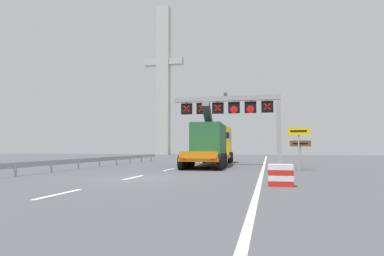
% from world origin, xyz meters
% --- Properties ---
extents(ground, '(112.00, 112.00, 0.00)m').
position_xyz_m(ground, '(0.00, 0.00, 0.00)').
color(ground, '#4C4C51').
extents(lane_markings, '(0.20, 53.33, 0.01)m').
position_xyz_m(lane_markings, '(-0.34, 19.36, 0.01)').
color(lane_markings, silver).
rests_on(lane_markings, ground).
extents(edge_line_right, '(0.20, 63.00, 0.01)m').
position_xyz_m(edge_line_right, '(6.20, 12.00, 0.01)').
color(edge_line_right, silver).
rests_on(edge_line_right, ground).
extents(overhead_lane_gantry, '(9.85, 0.90, 6.54)m').
position_xyz_m(overhead_lane_gantry, '(3.99, 13.55, 4.99)').
color(overhead_lane_gantry, '#9EA0A5').
rests_on(overhead_lane_gantry, ground).
extents(heavy_haul_truck_orange, '(3.51, 14.14, 5.30)m').
position_xyz_m(heavy_haul_truck_orange, '(1.64, 14.00, 1.99)').
color(heavy_haul_truck_orange, orange).
rests_on(heavy_haul_truck_orange, ground).
extents(exit_sign_yellow, '(1.50, 0.15, 2.99)m').
position_xyz_m(exit_sign_yellow, '(8.62, 7.54, 2.26)').
color(exit_sign_yellow, '#9EA0A5').
rests_on(exit_sign_yellow, ground).
extents(tourist_info_sign_brown, '(1.49, 0.15, 2.10)m').
position_xyz_m(tourist_info_sign_brown, '(8.91, 9.52, 1.60)').
color(tourist_info_sign_brown, '#9EA0A5').
rests_on(tourist_info_sign_brown, ground).
extents(crash_barrier_striped, '(1.02, 0.53, 0.90)m').
position_xyz_m(crash_barrier_striped, '(7.08, -1.92, 0.45)').
color(crash_barrier_striped, red).
rests_on(crash_barrier_striped, ground).
extents(guardrail_left, '(0.13, 24.57, 0.76)m').
position_xyz_m(guardrail_left, '(-7.01, 10.28, 0.56)').
color(guardrail_left, '#999EA3').
rests_on(guardrail_left, ground).
extents(bridge_pylon_distant, '(9.00, 2.00, 33.49)m').
position_xyz_m(bridge_pylon_distant, '(-16.22, 53.85, 17.14)').
color(bridge_pylon_distant, '#B7B7B2').
rests_on(bridge_pylon_distant, ground).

